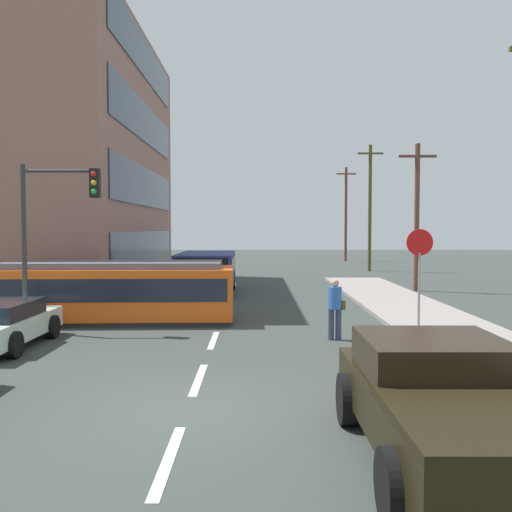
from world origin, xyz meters
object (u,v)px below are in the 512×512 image
object	(u,v)px
pedestrian_crossing	(333,305)
utility_pole_far	(368,206)
traffic_light_mast	(52,216)
city_bus	(204,270)
streetcar_tram	(113,291)
utility_pole_distant	(344,212)
utility_pole_mid	(414,214)
stop_sign	(417,258)
pickup_truck_parked	(441,402)

from	to	relation	value
pedestrian_crossing	utility_pole_far	size ratio (longest dim) A/B	0.19
traffic_light_mast	pedestrian_crossing	bearing A→B (deg)	-8.39
traffic_light_mast	utility_pole_far	size ratio (longest dim) A/B	0.55
city_bus	utility_pole_far	distance (m)	17.58
streetcar_tram	utility_pole_distant	xyz separation A→B (m)	(12.88, 34.26, 3.48)
utility_pole_distant	city_bus	bearing A→B (deg)	-112.02
utility_pole_mid	utility_pole_distant	size ratio (longest dim) A/B	0.82
city_bus	pedestrian_crossing	xyz separation A→B (m)	(4.46, -11.11, -0.14)
streetcar_tram	utility_pole_distant	distance (m)	36.76
stop_sign	utility_pole_distant	size ratio (longest dim) A/B	0.33
streetcar_tram	utility_pole_mid	distance (m)	15.52
streetcar_tram	stop_sign	world-z (taller)	stop_sign
streetcar_tram	utility_pole_mid	bearing A→B (deg)	36.20
pedestrian_crossing	utility_pole_mid	world-z (taller)	utility_pole_mid
city_bus	utility_pole_distant	xyz separation A→B (m)	(10.59, 26.19, 3.41)
pedestrian_crossing	streetcar_tram	bearing A→B (deg)	155.70
streetcar_tram	stop_sign	size ratio (longest dim) A/B	2.69
pedestrian_crossing	utility_pole_mid	xyz separation A→B (m)	(5.59, 12.07, 2.77)
pedestrian_crossing	utility_pole_mid	bearing A→B (deg)	65.17
city_bus	utility_pole_mid	bearing A→B (deg)	5.48
stop_sign	utility_pole_mid	size ratio (longest dim) A/B	0.41
pickup_truck_parked	traffic_light_mast	distance (m)	12.78
stop_sign	utility_pole_distant	world-z (taller)	utility_pole_distant
pedestrian_crossing	stop_sign	xyz separation A→B (m)	(2.52, 0.86, 1.25)
streetcar_tram	traffic_light_mast	xyz separation A→B (m)	(-1.28, -1.86, 2.40)
pickup_truck_parked	utility_pole_distant	world-z (taller)	utility_pole_distant
traffic_light_mast	utility_pole_mid	world-z (taller)	utility_pole_mid
stop_sign	utility_pole_mid	world-z (taller)	utility_pole_mid
city_bus	traffic_light_mast	size ratio (longest dim) A/B	1.14
streetcar_tram	pedestrian_crossing	distance (m)	7.40
city_bus	utility_pole_far	world-z (taller)	utility_pole_far
utility_pole_mid	pickup_truck_parked	bearing A→B (deg)	-104.71
utility_pole_far	traffic_light_mast	bearing A→B (deg)	-120.40
traffic_light_mast	utility_pole_distant	world-z (taller)	utility_pole_distant
pickup_truck_parked	utility_pole_mid	distance (m)	21.14
city_bus	stop_sign	distance (m)	12.46
stop_sign	traffic_light_mast	size ratio (longest dim) A/B	0.59
utility_pole_mid	utility_pole_distant	xyz separation A→B (m)	(0.54, 25.23, 0.77)
city_bus	utility_pole_mid	size ratio (longest dim) A/B	0.79
streetcar_tram	city_bus	xyz separation A→B (m)	(2.28, 8.06, 0.07)
pedestrian_crossing	utility_pole_mid	distance (m)	13.59
streetcar_tram	pickup_truck_parked	size ratio (longest dim) A/B	1.55
city_bus	pedestrian_crossing	distance (m)	11.97
utility_pole_mid	streetcar_tram	bearing A→B (deg)	-143.80
pedestrian_crossing	traffic_light_mast	bearing A→B (deg)	171.61
streetcar_tram	pickup_truck_parked	distance (m)	13.24
stop_sign	streetcar_tram	bearing A→B (deg)	166.73
utility_pole_distant	pickup_truck_parked	bearing A→B (deg)	-97.34
pickup_truck_parked	utility_pole_distant	distance (m)	46.00
pedestrian_crossing	utility_pole_far	distance (m)	25.83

